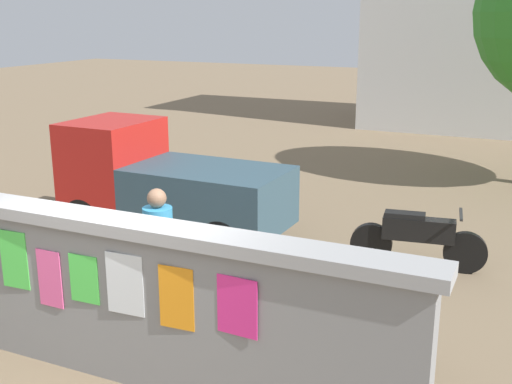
{
  "coord_description": "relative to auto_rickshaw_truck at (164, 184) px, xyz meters",
  "views": [
    {
      "loc": [
        3.75,
        -4.64,
        3.51
      ],
      "look_at": [
        0.33,
        2.85,
        1.2
      ],
      "focal_mm": 44.84,
      "sensor_mm": 36.0,
      "label": 1
    }
  ],
  "objects": [
    {
      "name": "motorcycle",
      "position": [
        3.9,
        0.4,
        -0.44
      ],
      "size": [
        1.9,
        0.56,
        0.87
      ],
      "color": "black",
      "rests_on": "ground"
    },
    {
      "name": "bicycle_near",
      "position": [
        3.65,
        -2.47,
        -0.54
      ],
      "size": [
        1.71,
        0.44,
        0.95
      ],
      "color": "black",
      "rests_on": "ground"
    },
    {
      "name": "person_walking",
      "position": [
        1.51,
        -2.5,
        0.09
      ],
      "size": [
        0.44,
        0.44,
        1.62
      ],
      "color": "purple",
      "rests_on": "ground"
    },
    {
      "name": "auto_rickshaw_truck",
      "position": [
        0.0,
        0.0,
        0.0
      ],
      "size": [
        3.64,
        1.59,
        1.85
      ],
      "color": "black",
      "rests_on": "ground"
    },
    {
      "name": "ground",
      "position": [
        1.64,
        4.34,
        -0.9
      ],
      "size": [
        60.0,
        60.0,
        0.0
      ],
      "primitive_type": "plane",
      "color": "#7A664C"
    },
    {
      "name": "poster_wall",
      "position": [
        1.63,
        -3.66,
        -0.05
      ],
      "size": [
        6.53,
        0.42,
        1.66
      ],
      "color": "gray",
      "rests_on": "ground"
    }
  ]
}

